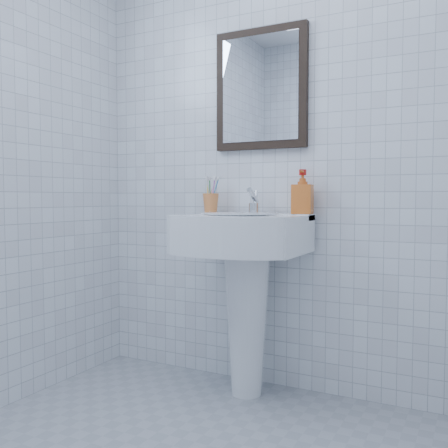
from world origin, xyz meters
The scene contains 6 objects.
wall_back centered at (0.00, 1.20, 1.25)m, with size 2.20×0.02×2.50m, color silver.
washbasin centered at (-0.14, 0.99, 0.61)m, with size 0.59×0.44×0.92m.
faucet centered at (-0.14, 1.10, 0.96)m, with size 0.05×0.12×0.13m.
toothbrush_cup centered at (-0.40, 1.10, 0.96)m, with size 0.09×0.09×0.10m, color orange, non-canonical shape.
soap_dispenser centered at (0.11, 1.12, 1.01)m, with size 0.10×0.10×0.21m, color #BC3B12.
wall_mirror centered at (-0.14, 1.18, 1.55)m, with size 0.50×0.04×0.62m.
Camera 1 is at (0.88, -1.23, 0.99)m, focal length 40.00 mm.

